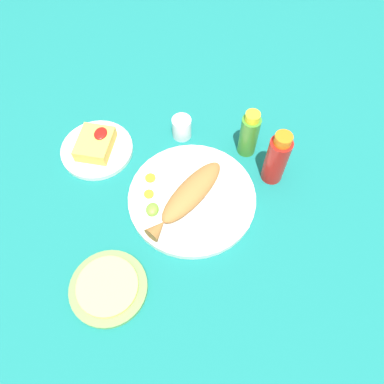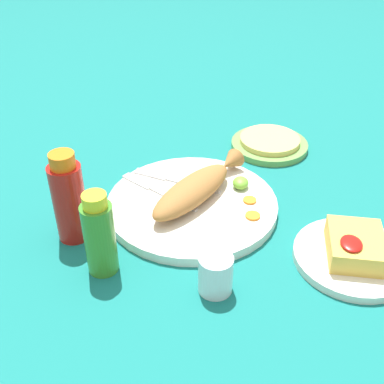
# 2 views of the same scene
# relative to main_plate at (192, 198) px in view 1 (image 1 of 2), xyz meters

# --- Properties ---
(ground_plane) EXTENTS (4.00, 4.00, 0.00)m
(ground_plane) POSITION_rel_main_plate_xyz_m (0.00, 0.00, -0.01)
(ground_plane) COLOR #146B66
(main_plate) EXTENTS (0.32, 0.32, 0.02)m
(main_plate) POSITION_rel_main_plate_xyz_m (0.00, 0.00, 0.00)
(main_plate) COLOR silver
(main_plate) RESTS_ON ground_plane
(fried_fish) EXTENTS (0.25, 0.17, 0.04)m
(fried_fish) POSITION_rel_main_plate_xyz_m (-0.01, 0.01, 0.03)
(fried_fish) COLOR #996633
(fried_fish) RESTS_ON main_plate
(fork_near) EXTENTS (0.11, 0.16, 0.00)m
(fork_near) POSITION_rel_main_plate_xyz_m (-0.02, -0.08, 0.01)
(fork_near) COLOR silver
(fork_near) RESTS_ON main_plate
(fork_far) EXTENTS (0.07, 0.18, 0.00)m
(fork_far) POSITION_rel_main_plate_xyz_m (-0.06, -0.05, 0.01)
(fork_far) COLOR silver
(fork_far) RESTS_ON main_plate
(carrot_slice_near) EXTENTS (0.03, 0.03, 0.00)m
(carrot_slice_near) POSITION_rel_main_plate_xyz_m (0.03, 0.11, 0.01)
(carrot_slice_near) COLOR orange
(carrot_slice_near) RESTS_ON main_plate
(carrot_slice_mid) EXTENTS (0.02, 0.02, 0.00)m
(carrot_slice_mid) POSITION_rel_main_plate_xyz_m (-0.01, 0.11, 0.01)
(carrot_slice_mid) COLOR orange
(carrot_slice_mid) RESTS_ON main_plate
(lime_wedge_main) EXTENTS (0.04, 0.03, 0.02)m
(lime_wedge_main) POSITION_rel_main_plate_xyz_m (-0.06, 0.09, 0.02)
(lime_wedge_main) COLOR #6BB233
(lime_wedge_main) RESTS_ON main_plate
(hot_sauce_bottle_red) EXTENTS (0.05, 0.05, 0.16)m
(hot_sauce_bottle_red) POSITION_rel_main_plate_xyz_m (0.11, -0.19, 0.07)
(hot_sauce_bottle_red) COLOR #B21914
(hot_sauce_bottle_red) RESTS_ON ground_plane
(hot_sauce_bottle_green) EXTENTS (0.05, 0.05, 0.14)m
(hot_sauce_bottle_green) POSITION_rel_main_plate_xyz_m (0.18, -0.12, 0.06)
(hot_sauce_bottle_green) COLOR #3D8428
(hot_sauce_bottle_green) RESTS_ON ground_plane
(salt_cup) EXTENTS (0.05, 0.05, 0.06)m
(salt_cup) POSITION_rel_main_plate_xyz_m (0.20, 0.06, 0.02)
(salt_cup) COLOR silver
(salt_cup) RESTS_ON ground_plane
(side_plate_fries) EXTENTS (0.19, 0.19, 0.01)m
(side_plate_fries) POSITION_rel_main_plate_xyz_m (0.10, 0.28, -0.00)
(side_plate_fries) COLOR silver
(side_plate_fries) RESTS_ON ground_plane
(fries_pile) EXTENTS (0.11, 0.09, 0.04)m
(fries_pile) POSITION_rel_main_plate_xyz_m (0.10, 0.28, 0.02)
(fries_pile) COLOR gold
(fries_pile) RESTS_ON side_plate_fries
(tortilla_plate) EXTENTS (0.17, 0.17, 0.01)m
(tortilla_plate) POSITION_rel_main_plate_xyz_m (-0.26, 0.14, -0.00)
(tortilla_plate) COLOR #6B9E4C
(tortilla_plate) RESTS_ON ground_plane
(tortilla_stack) EXTENTS (0.13, 0.13, 0.01)m
(tortilla_stack) POSITION_rel_main_plate_xyz_m (-0.26, 0.14, 0.01)
(tortilla_stack) COLOR #E0C666
(tortilla_stack) RESTS_ON tortilla_plate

